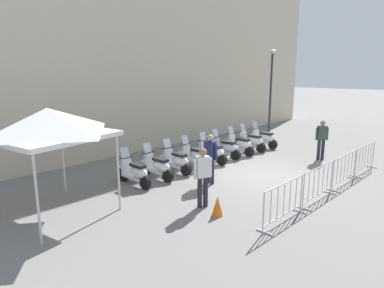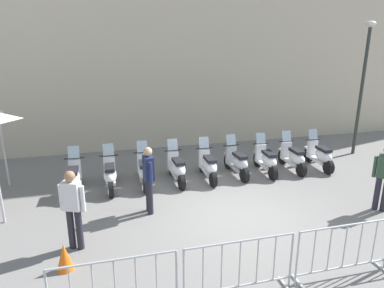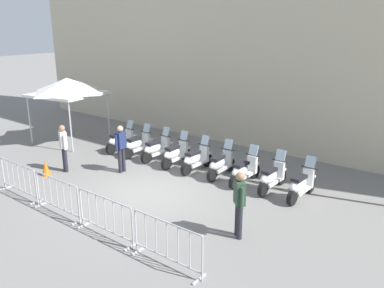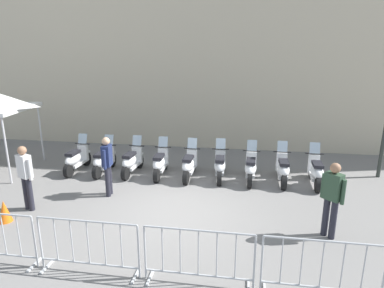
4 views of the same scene
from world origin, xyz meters
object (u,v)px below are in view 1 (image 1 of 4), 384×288
motorcycle_1 (158,167)px  barrier_segment_0 (284,203)px  street_lamp (271,84)px  officer_by_barriers (203,174)px  barrier_segment_2 (344,170)px  motorcycle_3 (195,156)px  motorcycle_8 (264,139)px  motorcycle_2 (177,161)px  motorcycle_6 (240,145)px  officer_near_row_end (322,138)px  motorcycle_5 (225,148)px  traffic_cone (218,206)px  motorcycle_4 (212,152)px  barrier_segment_3 (365,159)px  officer_mid_plaza (210,156)px  motorcycle_0 (135,173)px  barrier_segment_1 (318,184)px  motorcycle_7 (252,141)px  canopy_tent (48,123)px

motorcycle_1 → barrier_segment_0: (-0.94, -4.97, 0.07)m
street_lamp → officer_by_barriers: bearing=-168.2°
barrier_segment_0 → barrier_segment_2: size_ratio=1.00×
motorcycle_3 → motorcycle_8: (4.90, -0.88, 0.00)m
motorcycle_2 → motorcycle_8: (5.88, -1.08, 0.00)m
motorcycle_6 → officer_near_row_end: officer_near_row_end is taller
motorcycle_1 → barrier_segment_2: size_ratio=0.90×
motorcycle_8 → motorcycle_6: bearing=169.9°
motorcycle_8 → barrier_segment_2: bearing=-130.4°
barrier_segment_0 → street_lamp: size_ratio=0.39×
motorcycle_5 → officer_near_row_end: size_ratio=1.00×
traffic_cone → motorcycle_4: bearing=32.2°
motorcycle_3 → barrier_segment_3: 6.50m
motorcycle_5 → officer_mid_plaza: 3.59m
motorcycle_0 → street_lamp: size_ratio=0.35×
barrier_segment_1 → street_lamp: 9.86m
motorcycle_6 → barrier_segment_0: size_ratio=0.89×
motorcycle_5 → barrier_segment_2: 5.15m
barrier_segment_2 → officer_mid_plaza: bearing=122.4°
motorcycle_6 → barrier_segment_0: motorcycle_6 is taller
motorcycle_3 → motorcycle_7: size_ratio=1.00×
motorcycle_0 → officer_by_barriers: officer_by_barriers is taller
motorcycle_7 → barrier_segment_0: 7.92m
motorcycle_2 → motorcycle_7: size_ratio=1.00×
barrier_segment_1 → canopy_tent: canopy_tent is taller
motorcycle_6 → officer_by_barriers: (-6.19, -1.87, 0.53)m
motorcycle_3 → barrier_segment_3: size_ratio=0.90×
barrier_segment_0 → barrier_segment_3: (6.00, -1.07, 0.00)m
barrier_segment_0 → street_lamp: (10.23, 4.46, 2.49)m
motorcycle_7 → officer_near_row_end: 3.23m
motorcycle_1 → barrier_segment_3: bearing=-50.1°
motorcycle_8 → street_lamp: 3.59m
motorcycle_5 → barrier_segment_0: motorcycle_5 is taller
motorcycle_1 → motorcycle_6: same height
barrier_segment_0 → traffic_cone: size_ratio=3.49×
motorcycle_0 → canopy_tent: canopy_tent is taller
barrier_segment_2 → motorcycle_3: bearing=101.4°
street_lamp → officer_near_row_end: size_ratio=2.82×
barrier_segment_3 → canopy_tent: 11.22m
officer_by_barriers → traffic_cone: 1.00m
motorcycle_8 → motorcycle_3: bearing=169.9°
motorcycle_4 → canopy_tent: size_ratio=0.59×
motorcycle_3 → motorcycle_5: bearing=-8.3°
officer_by_barriers → canopy_tent: size_ratio=0.59×
officer_near_row_end → officer_by_barriers: size_ratio=1.00×
motorcycle_7 → officer_by_barriers: 7.40m
barrier_segment_0 → canopy_tent: 6.42m
motorcycle_2 → barrier_segment_1: (0.07, -5.21, 0.07)m
officer_by_barriers → motorcycle_5: bearing=21.9°
barrier_segment_1 → motorcycle_7: bearing=41.8°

